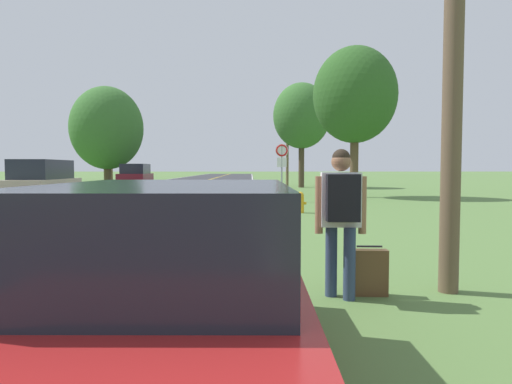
{
  "coord_description": "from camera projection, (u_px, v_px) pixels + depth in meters",
  "views": [
    {
      "loc": [
        5.6,
        -2.58,
        1.56
      ],
      "look_at": [
        5.71,
        7.53,
        1.03
      ],
      "focal_mm": 32.0,
      "sensor_mm": 36.0,
      "label": 1
    }
  ],
  "objects": [
    {
      "name": "hitchhiker_person",
      "position": [
        341.0,
        208.0,
        5.38
      ],
      "size": [
        0.61,
        0.44,
        1.79
      ],
      "rotation": [
        0.0,
        0.0,
        1.52
      ],
      "color": "navy",
      "rests_on": "ground"
    },
    {
      "name": "suitcase",
      "position": [
        369.0,
        272.0,
        5.58
      ],
      "size": [
        0.45,
        0.18,
        0.62
      ],
      "rotation": [
        0.0,
        0.0,
        1.52
      ],
      "color": "brown",
      "rests_on": "ground"
    },
    {
      "name": "fire_hydrant",
      "position": [
        300.0,
        202.0,
        15.86
      ],
      "size": [
        0.43,
        0.27,
        0.74
      ],
      "color": "gold",
      "rests_on": "ground"
    },
    {
      "name": "traffic_sign",
      "position": [
        282.0,
        158.0,
        21.12
      ],
      "size": [
        0.6,
        0.1,
        2.68
      ],
      "color": "gray",
      "rests_on": "ground"
    },
    {
      "name": "utility_pole_midground",
      "position": [
        287.0,
        138.0,
        39.64
      ],
      "size": [
        1.8,
        0.24,
        8.1
      ],
      "color": "brown",
      "rests_on": "ground"
    },
    {
      "name": "tree_left_verge",
      "position": [
        107.0,
        128.0,
        46.72
      ],
      "size": [
        7.37,
        7.37,
        9.9
      ],
      "color": "brown",
      "rests_on": "ground"
    },
    {
      "name": "tree_behind_sign",
      "position": [
        355.0,
        95.0,
        24.14
      ],
      "size": [
        4.43,
        4.43,
        7.98
      ],
      "color": "brown",
      "rests_on": "ground"
    },
    {
      "name": "tree_mid_treeline",
      "position": [
        111.0,
        138.0,
        60.18
      ],
      "size": [
        4.38,
        4.38,
        8.13
      ],
      "color": "brown",
      "rests_on": "ground"
    },
    {
      "name": "tree_right_cluster",
      "position": [
        302.0,
        116.0,
        36.45
      ],
      "size": [
        4.56,
        4.56,
        8.37
      ],
      "color": "#473828",
      "rests_on": "ground"
    },
    {
      "name": "car_red_sedan_nearest",
      "position": [
        166.0,
        288.0,
        3.1
      ],
      "size": [
        1.91,
        4.35,
        1.45
      ],
      "rotation": [
        0.0,
        0.0,
        -1.59
      ],
      "color": "black",
      "rests_on": "ground"
    },
    {
      "name": "car_champagne_van_approaching",
      "position": [
        43.0,
        180.0,
        20.59
      ],
      "size": [
        2.02,
        4.86,
        1.93
      ],
      "rotation": [
        0.0,
        0.0,
        1.6
      ],
      "color": "black",
      "rests_on": "ground"
    },
    {
      "name": "car_maroon_suv_mid_near",
      "position": [
        136.0,
        176.0,
        34.09
      ],
      "size": [
        2.03,
        4.01,
        1.87
      ],
      "rotation": [
        0.0,
        0.0,
        1.6
      ],
      "color": "black",
      "rests_on": "ground"
    }
  ]
}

